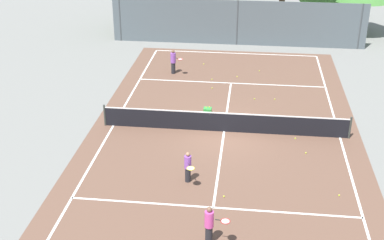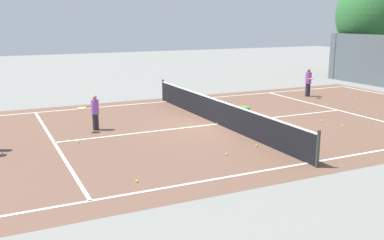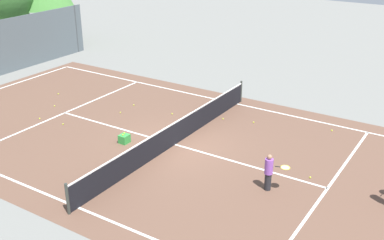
{
  "view_description": "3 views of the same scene",
  "coord_description": "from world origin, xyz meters",
  "views": [
    {
      "loc": [
        1.16,
        -22.92,
        11.59
      ],
      "look_at": [
        -1.39,
        -1.52,
        1.26
      ],
      "focal_mm": 49.54,
      "sensor_mm": 36.0,
      "label": 1
    },
    {
      "loc": [
        15.16,
        -8.38,
        4.14
      ],
      "look_at": [
        1.24,
        -1.74,
        0.6
      ],
      "focal_mm": 41.15,
      "sensor_mm": 36.0,
      "label": 2
    },
    {
      "loc": [
        -14.46,
        -10.07,
        8.62
      ],
      "look_at": [
        0.5,
        -0.51,
        1.04
      ],
      "focal_mm": 44.48,
      "sensor_mm": 36.0,
      "label": 3
    }
  ],
  "objects": [
    {
      "name": "tennis_ball_9",
      "position": [
        0.32,
        7.45,
        0.03
      ],
      "size": [
        0.07,
        0.07,
        0.07
      ],
      "primitive_type": "sphere",
      "color": "#CCE533",
      "rests_on": "ground_plane"
    },
    {
      "name": "tennis_ball_2",
      "position": [
        -1.17,
        6.81,
        0.03
      ],
      "size": [
        0.07,
        0.07,
        0.07
      ],
      "primitive_type": "sphere",
      "color": "#CCE533",
      "rests_on": "ground_plane"
    },
    {
      "name": "court_surface",
      "position": [
        0.0,
        0.0,
        0.0
      ],
      "size": [
        13.0,
        25.0,
        0.01
      ],
      "color": "brown",
      "rests_on": "ground_plane"
    },
    {
      "name": "player_0",
      "position": [
        -3.63,
        7.62,
        0.78
      ],
      "size": [
        0.87,
        0.68,
        1.51
      ],
      "color": "#232328",
      "rests_on": "ground_plane"
    },
    {
      "name": "ball_crate",
      "position": [
        -0.98,
        1.87,
        0.18
      ],
      "size": [
        0.41,
        0.36,
        0.43
      ],
      "color": "green",
      "rests_on": "ground_plane"
    },
    {
      "name": "tree_0",
      "position": [
        -7.98,
        16.59,
        4.47
      ],
      "size": [
        4.72,
        4.99,
        7.3
      ],
      "color": "brown",
      "rests_on": "ground_plane"
    },
    {
      "name": "tennis_ball_10",
      "position": [
        -1.04,
        5.41,
        0.03
      ],
      "size": [
        0.07,
        0.07,
        0.07
      ],
      "primitive_type": "sphere",
      "color": "#CCE533",
      "rests_on": "ground_plane"
    },
    {
      "name": "tennis_ball_1",
      "position": [
        4.81,
        -5.04,
        0.03
      ],
      "size": [
        0.07,
        0.07,
        0.07
      ],
      "primitive_type": "sphere",
      "color": "#CCE533",
      "rests_on": "ground_plane"
    },
    {
      "name": "tennis_ball_3",
      "position": [
        2.62,
        1.96,
        0.03
      ],
      "size": [
        0.07,
        0.07,
        0.07
      ],
      "primitive_type": "sphere",
      "color": "#CCE533",
      "rests_on": "ground_plane"
    },
    {
      "name": "player_2",
      "position": [
        -1.17,
        -4.69,
        0.7
      ],
      "size": [
        0.53,
        0.87,
        1.35
      ],
      "color": "#232328",
      "rests_on": "ground_plane"
    },
    {
      "name": "tennis_net",
      "position": [
        0.0,
        0.0,
        0.51
      ],
      "size": [
        11.9,
        0.1,
        1.1
      ],
      "color": "#333833",
      "rests_on": "ground_plane"
    },
    {
      "name": "tennis_ball_8",
      "position": [
        1.42,
        4.13,
        0.03
      ],
      "size": [
        0.07,
        0.07,
        0.07
      ],
      "primitive_type": "sphere",
      "color": "#CCE533",
      "rests_on": "ground_plane"
    },
    {
      "name": "tennis_ball_7",
      "position": [
        0.36,
        -5.65,
        0.03
      ],
      "size": [
        0.07,
        0.07,
        0.07
      ],
      "primitive_type": "sphere",
      "color": "#CCE533",
      "rests_on": "ground_plane"
    },
    {
      "name": "tennis_ball_12",
      "position": [
        3.78,
        -1.75,
        0.03
      ],
      "size": [
        0.07,
        0.07,
        0.07
      ],
      "primitive_type": "sphere",
      "color": "#CCE533",
      "rests_on": "ground_plane"
    },
    {
      "name": "tennis_ball_5",
      "position": [
        2.53,
        4.22,
        0.03
      ],
      "size": [
        0.07,
        0.07,
        0.07
      ],
      "primitive_type": "sphere",
      "color": "#CCE533",
      "rests_on": "ground_plane"
    },
    {
      "name": "ground_plane",
      "position": [
        0.0,
        0.0,
        0.0
      ],
      "size": [
        80.0,
        80.0,
        0.0
      ],
      "primitive_type": "plane",
      "color": "slate"
    },
    {
      "name": "tennis_ball_0",
      "position": [
        3.39,
        -0.38,
        0.03
      ],
      "size": [
        0.07,
        0.07,
        0.07
      ],
      "primitive_type": "sphere",
      "color": "#CCE533",
      "rests_on": "ground_plane"
    },
    {
      "name": "tennis_ball_6",
      "position": [
        -1.93,
        9.49,
        0.03
      ],
      "size": [
        0.07,
        0.07,
        0.07
      ],
      "primitive_type": "sphere",
      "color": "#CCE533",
      "rests_on": "ground_plane"
    }
  ]
}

